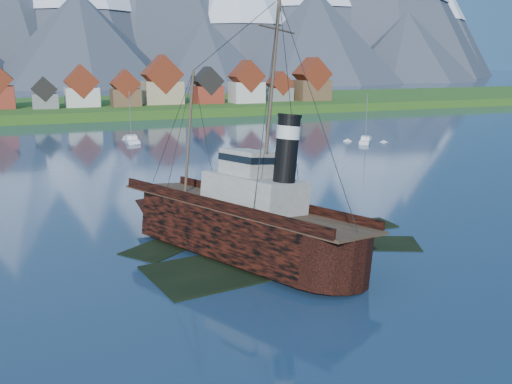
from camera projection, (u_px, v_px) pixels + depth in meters
name	position (u px, v px, depth m)	size (l,w,h in m)	color
ground	(266.00, 255.00, 56.47)	(1400.00, 1400.00, 0.00)	#1B314C
shoal	(274.00, 250.00, 59.15)	(31.71, 21.24, 1.14)	black
shore_bank	(84.00, 111.00, 209.68)	(600.00, 80.00, 3.20)	#224E16
seawall	(98.00, 122.00, 175.43)	(600.00, 2.50, 2.00)	#3F3D38
tugboat_wreck	(232.00, 219.00, 57.51)	(7.57, 32.60, 25.83)	black
sailboat_d	(365.00, 141.00, 132.14)	(6.93, 8.04, 11.65)	silver
sailboat_e	(131.00, 140.00, 133.30)	(3.13, 10.63, 12.20)	silver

